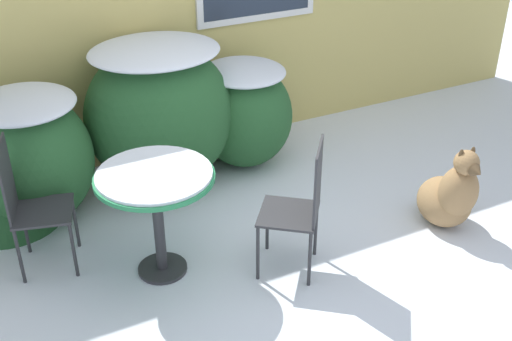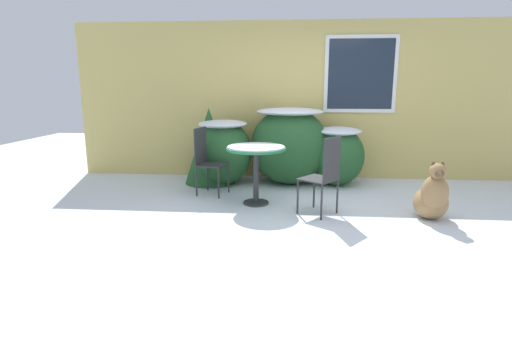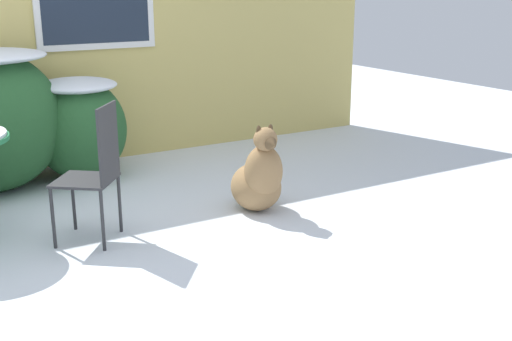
{
  "view_description": "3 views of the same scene",
  "coord_description": "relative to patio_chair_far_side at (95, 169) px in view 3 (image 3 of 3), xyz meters",
  "views": [
    {
      "loc": [
        -1.8,
        -2.95,
        2.83
      ],
      "look_at": [
        0.0,
        0.6,
        0.55
      ],
      "focal_mm": 45.0,
      "sensor_mm": 36.0,
      "label": 1
    },
    {
      "loc": [
        -0.35,
        -4.66,
        1.57
      ],
      "look_at": [
        -0.78,
        0.51,
        0.46
      ],
      "focal_mm": 28.0,
      "sensor_mm": 36.0,
      "label": 2
    },
    {
      "loc": [
        -1.14,
        -4.08,
        1.76
      ],
      "look_at": [
        1.35,
        0.09,
        0.32
      ],
      "focal_mm": 45.0,
      "sensor_mm": 36.0,
      "label": 3
    }
  ],
  "objects": [
    {
      "name": "house_wall",
      "position": [
        -0.04,
        2.1,
        0.8
      ],
      "size": [
        8.0,
        0.1,
        2.6
      ],
      "color": "tan",
      "rests_on": "ground_plane"
    },
    {
      "name": "shrub_right",
      "position": [
        0.34,
        1.56,
        -0.02
      ],
      "size": [
        0.84,
        0.87,
        0.93
      ],
      "color": "#235128",
      "rests_on": "ground_plane"
    },
    {
      "name": "ground_plane",
      "position": [
        -0.08,
        -0.1,
        -0.52
      ],
      "size": [
        16.0,
        16.0,
        0.0
      ],
      "primitive_type": "plane",
      "color": "silver"
    },
    {
      "name": "dog",
      "position": [
        1.27,
        -0.07,
        -0.26
      ],
      "size": [
        0.43,
        0.63,
        0.72
      ],
      "rotation": [
        0.0,
        0.0,
        -0.09
      ],
      "color": "#937047",
      "rests_on": "ground_plane"
    },
    {
      "name": "patio_chair_far_side",
      "position": [
        0.0,
        0.0,
        0.0
      ],
      "size": [
        0.54,
        0.54,
        0.97
      ],
      "rotation": [
        0.0,
        0.0,
        4.05
      ],
      "color": "#2D2D30",
      "rests_on": "ground_plane"
    }
  ]
}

